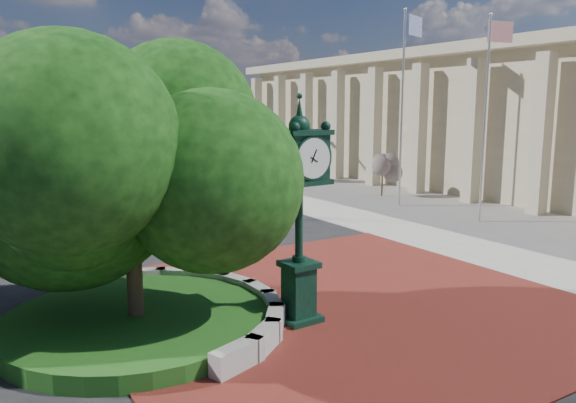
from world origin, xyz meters
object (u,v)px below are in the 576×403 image
Objects in this scene: post_clock at (299,202)px; street_lamp_far at (32,98)px; street_lamp_near at (156,107)px; flagpole_b at (402,107)px; flagpole_a at (485,118)px; parked_car at (122,159)px.

street_lamp_far is at bearing 89.34° from post_clock.
post_clock is 28.06m from street_lamp_near.
street_lamp_far is (-12.54, 36.31, 0.87)m from flagpole_b.
street_lamp_near is at bearing 77.97° from post_clock.
flagpole_a is 43.26m from street_lamp_far.
flagpole_a reaches higher than street_lamp_near.
street_lamp_near is (5.83, 27.36, 2.16)m from post_clock.
post_clock reaches higher than parked_car.
flagpole_b is 1.15× the size of street_lamp_near.
street_lamp_far is (-12.74, 41.32, 1.32)m from flagpole_a.
post_clock is at bearing -156.68° from flagpole_a.
street_lamp_near is (-7.45, 21.64, 0.45)m from flagpole_a.
parked_car is 0.52× the size of street_lamp_near.
parked_car is 0.49× the size of flagpole_a.
flagpole_b reaches higher than parked_car.
street_lamp_near is at bearing -74.97° from street_lamp_far.
flagpole_b is at bearing -70.95° from street_lamp_far.
street_lamp_far is at bearing 107.14° from flagpole_a.
post_clock is 1.19× the size of parked_car.
parked_car is at bearing 80.94° from post_clock.
parked_car is 0.44× the size of street_lamp_far.
post_clock is 47.15m from street_lamp_far.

